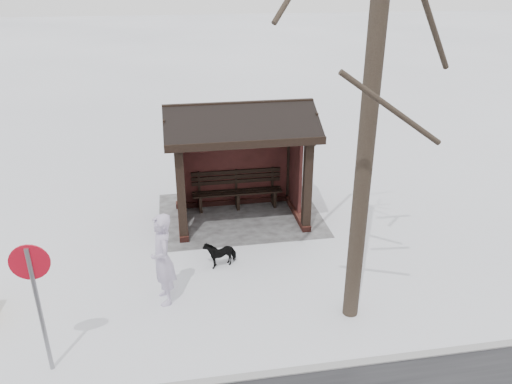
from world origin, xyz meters
TOP-DOWN VIEW (x-y plane):
  - ground at (0.00, 0.00)m, footprint 120.00×120.00m
  - kerb at (0.00, 5.50)m, footprint 120.00×0.15m
  - trampled_patch at (0.00, -0.20)m, footprint 4.20×3.20m
  - bus_shelter at (0.00, -0.16)m, footprint 3.60×2.40m
  - pedestrian at (1.94, 3.21)m, footprint 0.57×0.75m
  - dog at (0.75, 2.10)m, footprint 0.76×0.53m
  - road_sign at (3.79, 4.74)m, footprint 0.59×0.09m

SIDE VIEW (x-z plane):
  - ground at x=0.00m, z-range 0.00..0.00m
  - trampled_patch at x=0.00m, z-range 0.00..0.02m
  - kerb at x=0.00m, z-range -0.02..0.04m
  - dog at x=0.75m, z-range 0.00..0.59m
  - pedestrian at x=1.94m, z-range 0.00..1.87m
  - road_sign at x=3.79m, z-range 0.51..2.84m
  - bus_shelter at x=0.00m, z-range 0.62..3.71m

